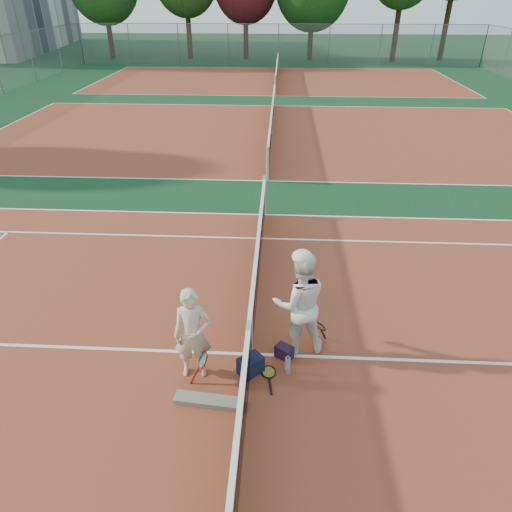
# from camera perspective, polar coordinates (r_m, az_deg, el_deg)

# --- Properties ---
(ground) EXTENTS (130.00, 130.00, 0.00)m
(ground) POSITION_cam_1_polar(r_m,az_deg,el_deg) (7.79, -0.60, -12.20)
(ground) COLOR #0E351B
(ground) RESTS_ON ground
(court_main) EXTENTS (23.77, 10.97, 0.01)m
(court_main) POSITION_cam_1_polar(r_m,az_deg,el_deg) (7.79, -0.60, -12.18)
(court_main) COLOR brown
(court_main) RESTS_ON ground
(court_far_a) EXTENTS (23.77, 10.97, 0.01)m
(court_far_a) POSITION_cam_1_polar(r_m,az_deg,el_deg) (19.94, 1.95, 14.99)
(court_far_a) COLOR brown
(court_far_a) RESTS_ON ground
(court_far_b) EXTENTS (23.77, 10.97, 0.01)m
(court_far_b) POSITION_cam_1_polar(r_m,az_deg,el_deg) (33.16, 2.58, 21.14)
(court_far_b) COLOR brown
(court_far_b) RESTS_ON ground
(net_main) EXTENTS (0.10, 10.98, 1.02)m
(net_main) POSITION_cam_1_polar(r_m,az_deg,el_deg) (7.46, -0.62, -9.31)
(net_main) COLOR black
(net_main) RESTS_ON ground
(net_far_a) EXTENTS (0.10, 10.98, 1.02)m
(net_far_a) POSITION_cam_1_polar(r_m,az_deg,el_deg) (19.82, 1.98, 16.40)
(net_far_a) COLOR black
(net_far_a) RESTS_ON ground
(net_far_b) EXTENTS (0.10, 10.98, 1.02)m
(net_far_b) POSITION_cam_1_polar(r_m,az_deg,el_deg) (33.08, 2.61, 22.01)
(net_far_b) COLOR black
(net_far_b) RESTS_ON ground
(fence_back) EXTENTS (32.00, 0.06, 3.00)m
(fence_back) POSITION_cam_1_polar(r_m,az_deg,el_deg) (39.91, 2.81, 24.86)
(fence_back) COLOR slate
(fence_back) RESTS_ON ground
(player_a) EXTENTS (0.60, 0.43, 1.55)m
(player_a) POSITION_cam_1_polar(r_m,az_deg,el_deg) (7.04, -7.94, -9.66)
(player_a) COLOR beige
(player_a) RESTS_ON ground
(player_b) EXTENTS (0.99, 0.83, 1.82)m
(player_b) POSITION_cam_1_polar(r_m,az_deg,el_deg) (7.40, 5.48, -5.93)
(player_b) COLOR white
(player_b) RESTS_ON ground
(racket_red) EXTENTS (0.38, 0.36, 0.55)m
(racket_red) POSITION_cam_1_polar(r_m,az_deg,el_deg) (7.22, -6.60, -13.67)
(racket_red) COLOR maroon
(racket_red) RESTS_ON ground
(racket_black_held) EXTENTS (0.41, 0.42, 0.54)m
(racket_black_held) POSITION_cam_1_polar(r_m,az_deg,el_deg) (7.86, 7.84, -9.48)
(racket_black_held) COLOR black
(racket_black_held) RESTS_ON ground
(racket_spare) EXTENTS (0.34, 0.63, 0.03)m
(racket_spare) POSITION_cam_1_polar(r_m,az_deg,el_deg) (7.48, 1.59, -14.29)
(racket_spare) COLOR black
(racket_spare) RESTS_ON ground
(sports_bag_navy) EXTENTS (0.45, 0.44, 0.30)m
(sports_bag_navy) POSITION_cam_1_polar(r_m,az_deg,el_deg) (7.39, -0.69, -13.50)
(sports_bag_navy) COLOR black
(sports_bag_navy) RESTS_ON ground
(sports_bag_purple) EXTENTS (0.34, 0.31, 0.22)m
(sports_bag_purple) POSITION_cam_1_polar(r_m,az_deg,el_deg) (7.69, 3.55, -11.86)
(sports_bag_purple) COLOR black
(sports_bag_purple) RESTS_ON ground
(net_cover_canvas) EXTENTS (0.97, 0.31, 0.10)m
(net_cover_canvas) POSITION_cam_1_polar(r_m,az_deg,el_deg) (7.06, -6.21, -17.55)
(net_cover_canvas) COLOR slate
(net_cover_canvas) RESTS_ON ground
(water_bottle) EXTENTS (0.09, 0.09, 0.30)m
(water_bottle) POSITION_cam_1_polar(r_m,az_deg,el_deg) (7.41, 3.98, -13.48)
(water_bottle) COLOR #C9E2FF
(water_bottle) RESTS_ON ground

